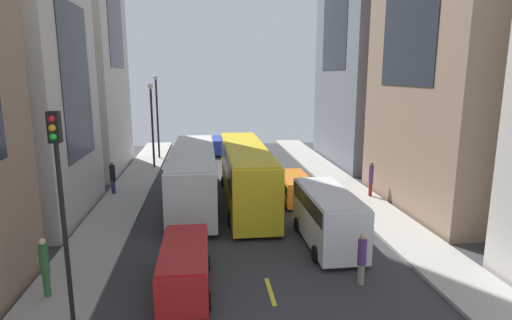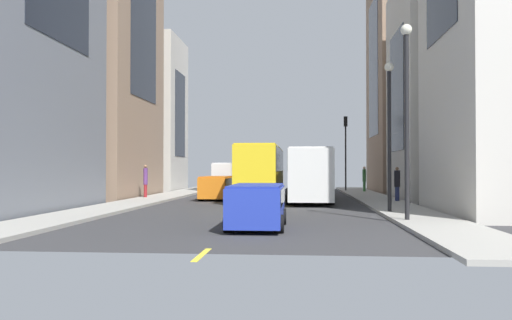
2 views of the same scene
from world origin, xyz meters
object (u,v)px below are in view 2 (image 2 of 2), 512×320
pedestrian_crossing_near (146,180)px  pedestrian_waiting_curb (234,180)px  pedestrian_crossing_mid (397,183)px  delivery_van_white (230,176)px  pedestrian_walking_far (364,178)px  city_bus_white (309,170)px  car_orange_1 (217,186)px  car_red_0 (309,181)px  car_blue_2 (257,203)px  traffic_light_near_corner (346,140)px  streetcar_yellow (262,169)px

pedestrian_crossing_near → pedestrian_waiting_curb: bearing=-57.0°
pedestrian_crossing_mid → pedestrian_crossing_near: bearing=-77.9°
delivery_van_white → pedestrian_walking_far: (-11.25, -3.59, -0.19)m
city_bus_white → car_orange_1: size_ratio=2.84×
car_red_0 → car_blue_2: (2.23, 27.15, -0.08)m
city_bus_white → car_red_0: size_ratio=2.71×
city_bus_white → pedestrian_crossing_near: bearing=-2.6°
pedestrian_crossing_near → pedestrian_crossing_mid: bearing=-132.5°
car_red_0 → pedestrian_crossing_near: 15.39m
delivery_van_white → car_blue_2: size_ratio=1.35×
car_red_0 → car_orange_1: (6.40, 10.40, -0.06)m
city_bus_white → pedestrian_walking_far: bearing=-114.0°
pedestrian_waiting_curb → traffic_light_near_corner: 10.78m
pedestrian_crossing_near → streetcar_yellow: bearing=-123.3°
city_bus_white → delivery_van_white: (6.34, -7.43, -0.50)m
pedestrian_crossing_mid → pedestrian_waiting_curb: 17.97m
pedestrian_walking_far → car_orange_1: bearing=-9.1°
delivery_van_white → car_orange_1: (-0.05, 6.97, -0.57)m
streetcar_yellow → pedestrian_crossing_near: size_ratio=5.58×
pedestrian_walking_far → car_red_0: bearing=-50.5°
pedestrian_crossing_near → pedestrian_walking_far: bearing=-90.2°
city_bus_white → car_orange_1: bearing=-4.1°
car_red_0 → car_blue_2: car_red_0 is taller
city_bus_white → streetcar_yellow: bearing=-8.8°
streetcar_yellow → traffic_light_near_corner: (-6.67, -12.47, 2.61)m
pedestrian_walking_far → pedestrian_crossing_mid: bearing=39.4°
streetcar_yellow → pedestrian_waiting_curb: (3.33, -10.80, -1.03)m
car_blue_2 → pedestrian_crossing_near: (9.15, -16.80, 0.44)m
city_bus_white → pedestrian_crossing_mid: size_ratio=6.10×
delivery_van_white → car_red_0: bearing=-152.0°
car_red_0 → pedestrian_walking_far: (-4.81, -0.16, 0.31)m
pedestrian_crossing_mid → car_orange_1: bearing=-81.5°
city_bus_white → delivery_van_white: 9.78m
car_red_0 → traffic_light_near_corner: (-3.38, -2.10, 3.72)m
pedestrian_crossing_near → traffic_light_near_corner: traffic_light_near_corner is taller
delivery_van_white → car_orange_1: delivery_van_white is taller
delivery_van_white → city_bus_white: bearing=130.5°
traffic_light_near_corner → car_orange_1: bearing=52.0°
car_orange_1 → delivery_van_white: bearing=-89.6°
pedestrian_walking_far → pedestrian_waiting_curb: (11.44, -0.27, -0.22)m
city_bus_white → car_blue_2: (2.12, 16.29, -1.08)m
car_red_0 → pedestrian_waiting_curb: bearing=-3.8°
pedestrian_waiting_curb → traffic_light_near_corner: bearing=177.2°
car_orange_1 → pedestrian_crossing_near: size_ratio=2.00×
car_blue_2 → city_bus_white: bearing=-97.4°
city_bus_white → pedestrian_waiting_curb: city_bus_white is taller
car_red_0 → pedestrian_walking_far: pedestrian_walking_far is taller
city_bus_white → delivery_van_white: size_ratio=2.21×
pedestrian_waiting_curb → city_bus_white: bearing=107.7°
car_blue_2 → traffic_light_near_corner: bearing=-100.8°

